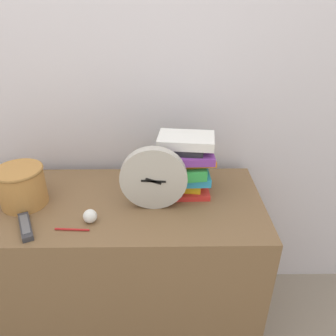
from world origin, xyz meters
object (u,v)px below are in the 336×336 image
(basket, at_px, (21,185))
(pen, at_px, (72,229))
(crumpled_paper_ball, at_px, (90,216))
(tv_remote, at_px, (26,226))
(book_stack, at_px, (182,165))
(desk_clock, at_px, (154,179))

(basket, distance_m, pen, 0.30)
(basket, height_order, crumpled_paper_ball, basket)
(basket, bearing_deg, pen, -37.10)
(basket, distance_m, tv_remote, 0.19)
(basket, relative_size, pen, 1.51)
(basket, bearing_deg, book_stack, 7.39)
(tv_remote, bearing_deg, crumpled_paper_ball, 9.61)
(crumpled_paper_ball, relative_size, pen, 0.41)
(book_stack, bearing_deg, tv_remote, -156.89)
(basket, distance_m, crumpled_paper_ball, 0.31)
(book_stack, height_order, basket, book_stack)
(desk_clock, xyz_separation_m, book_stack, (0.11, 0.11, -0.00))
(book_stack, height_order, pen, book_stack)
(desk_clock, relative_size, basket, 1.36)
(book_stack, xyz_separation_m, pen, (-0.40, -0.25, -0.12))
(crumpled_paper_ball, distance_m, pen, 0.08)
(pen, bearing_deg, tv_remote, 176.41)
(tv_remote, bearing_deg, book_stack, 23.11)
(desk_clock, bearing_deg, pen, -153.99)
(desk_clock, relative_size, crumpled_paper_ball, 5.01)
(desk_clock, height_order, pen, desk_clock)
(basket, xyz_separation_m, crumpled_paper_ball, (0.28, -0.12, -0.06))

